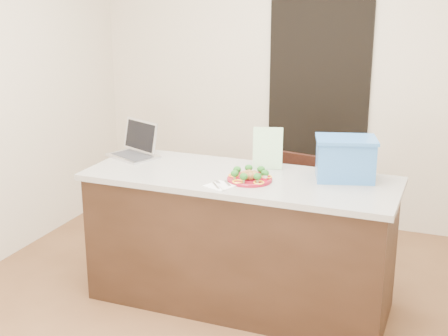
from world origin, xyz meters
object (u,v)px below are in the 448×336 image
at_px(island, 240,240).
at_px(chair, 293,203).
at_px(plate, 250,179).
at_px(laptop, 136,146).
at_px(yogurt_bottle, 265,178).
at_px(blue_box, 345,158).
at_px(napkin, 220,186).

relative_size(island, chair, 2.36).
bearing_deg(chair, plate, -84.59).
xyz_separation_m(island, laptop, (-0.88, 0.20, 0.52)).
height_order(yogurt_bottle, blue_box, blue_box).
distance_m(napkin, laptop, 0.95).
height_order(island, napkin, napkin).
bearing_deg(island, chair, 77.63).
height_order(yogurt_bottle, chair, yogurt_bottle).
xyz_separation_m(blue_box, chair, (-0.49, 0.56, -0.56)).
relative_size(laptop, blue_box, 0.95).
height_order(napkin, blue_box, blue_box).
bearing_deg(island, laptop, 167.45).
bearing_deg(yogurt_bottle, chair, 92.15).
height_order(laptop, blue_box, blue_box).
height_order(plate, chair, plate).
distance_m(island, plate, 0.48).
xyz_separation_m(island, chair, (0.16, 0.74, 0.03)).
distance_m(yogurt_bottle, blue_box, 0.53).
xyz_separation_m(yogurt_bottle, laptop, (-1.07, 0.27, 0.04)).
relative_size(blue_box, chair, 0.51).
bearing_deg(blue_box, laptop, 163.08).
bearing_deg(chair, laptop, -142.07).
bearing_deg(blue_box, yogurt_bottle, -167.62).
relative_size(plate, blue_box, 0.66).
relative_size(plate, chair, 0.33).
xyz_separation_m(plate, napkin, (-0.13, -0.17, -0.01)).
bearing_deg(plate, yogurt_bottle, 4.58).
relative_size(napkin, yogurt_bottle, 2.29).
distance_m(napkin, blue_box, 0.83).
relative_size(island, plate, 7.10).
bearing_deg(yogurt_bottle, laptop, 166.12).
height_order(napkin, laptop, laptop).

